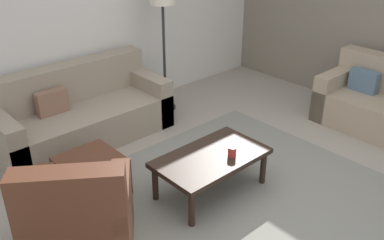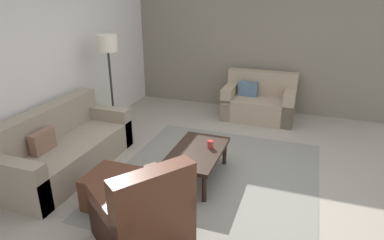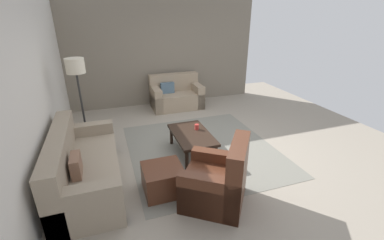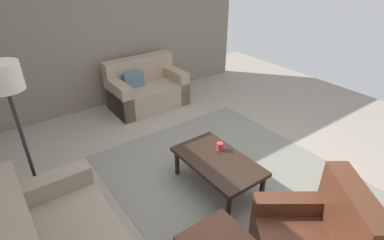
% 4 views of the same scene
% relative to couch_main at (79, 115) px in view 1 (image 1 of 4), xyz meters
% --- Properties ---
extents(ground_plane, '(8.00, 8.00, 0.00)m').
position_rel_couch_main_xyz_m(ground_plane, '(0.48, -2.11, -0.30)').
color(ground_plane, gray).
extents(rear_partition, '(6.00, 0.12, 2.80)m').
position_rel_couch_main_xyz_m(rear_partition, '(0.48, 0.49, 1.10)').
color(rear_partition, silver).
rests_on(rear_partition, ground_plane).
extents(area_rug, '(2.96, 2.68, 0.01)m').
position_rel_couch_main_xyz_m(area_rug, '(0.48, -2.11, -0.29)').
color(area_rug, slate).
rests_on(area_rug, ground_plane).
extents(couch_main, '(2.08, 0.88, 0.88)m').
position_rel_couch_main_xyz_m(couch_main, '(0.00, 0.00, 0.00)').
color(couch_main, gray).
rests_on(couch_main, ground_plane).
extents(couch_loveseat, '(0.81, 1.34, 0.88)m').
position_rel_couch_main_xyz_m(couch_loveseat, '(2.96, -2.29, 0.01)').
color(couch_loveseat, gray).
rests_on(couch_loveseat, ground_plane).
extents(armchair_leather, '(1.12, 1.12, 0.95)m').
position_rel_couch_main_xyz_m(armchair_leather, '(-0.98, -1.79, 0.01)').
color(armchair_leather, '#4C2819').
rests_on(armchair_leather, ground_plane).
extents(ottoman, '(0.56, 0.56, 0.40)m').
position_rel_couch_main_xyz_m(ottoman, '(-0.50, -1.12, -0.10)').
color(ottoman, '#4C2819').
rests_on(ottoman, ground_plane).
extents(coffee_table, '(1.10, 0.64, 0.41)m').
position_rel_couch_main_xyz_m(coffee_table, '(0.39, -1.87, 0.06)').
color(coffee_table, black).
rests_on(coffee_table, ground_plane).
extents(cup, '(0.08, 0.08, 0.10)m').
position_rel_couch_main_xyz_m(cup, '(0.53, -2.01, 0.16)').
color(cup, '#B2332D').
rests_on(cup, coffee_table).
extents(lamp_standing, '(0.32, 0.32, 1.71)m').
position_rel_couch_main_xyz_m(lamp_standing, '(1.29, -0.05, 1.11)').
color(lamp_standing, black).
rests_on(lamp_standing, ground_plane).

